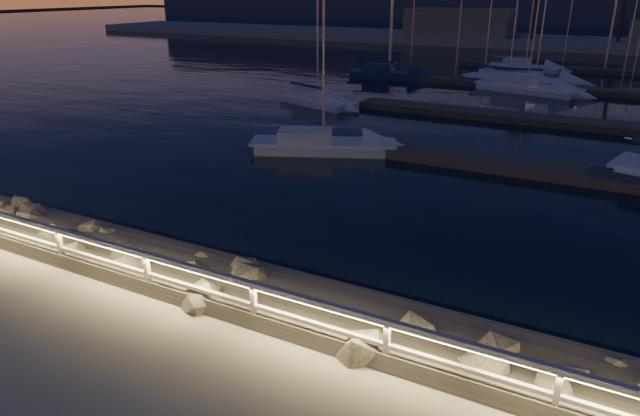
# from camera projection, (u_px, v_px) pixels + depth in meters

# --- Properties ---
(ground) EXTENTS (400.00, 400.00, 0.00)m
(ground) POSITION_uv_depth(u_px,v_px,m) (338.00, 353.00, 11.30)
(ground) COLOR gray
(ground) RESTS_ON ground
(harbor_water) EXTENTS (400.00, 440.00, 0.60)m
(harbor_water) POSITION_uv_depth(u_px,v_px,m) (551.00, 113.00, 37.26)
(harbor_water) COLOR black
(harbor_water) RESTS_ON ground
(guard_rail) EXTENTS (44.11, 0.12, 1.06)m
(guard_rail) POSITION_uv_depth(u_px,v_px,m) (336.00, 318.00, 11.05)
(guard_rail) COLOR silver
(guard_rail) RESTS_ON ground
(riprap) EXTENTS (33.58, 3.20, 1.46)m
(riprap) POSITION_uv_depth(u_px,v_px,m) (261.00, 300.00, 13.50)
(riprap) COLOR slate
(riprap) RESTS_ON ground
(floating_docks) EXTENTS (22.00, 36.00, 0.40)m
(floating_docks) POSITION_uv_depth(u_px,v_px,m) (555.00, 101.00, 38.11)
(floating_docks) COLOR #534D45
(floating_docks) RESTS_ON ground
(far_shore) EXTENTS (160.00, 14.00, 5.20)m
(far_shore) POSITION_uv_depth(u_px,v_px,m) (599.00, 41.00, 72.00)
(far_shore) COLOR gray
(far_shore) RESTS_ON ground
(sailboat_b) EXTENTS (7.01, 4.48, 11.66)m
(sailboat_b) POSITION_uv_depth(u_px,v_px,m) (319.00, 143.00, 27.14)
(sailboat_b) COLOR silver
(sailboat_b) RESTS_ON ground
(sailboat_e) EXTENTS (6.16, 3.56, 10.20)m
(sailboat_e) POSITION_uv_depth(u_px,v_px,m) (316.00, 99.00, 37.84)
(sailboat_e) COLOR silver
(sailboat_e) RESTS_ON ground
(sailboat_g) EXTENTS (8.00, 4.03, 13.08)m
(sailboat_g) POSITION_uv_depth(u_px,v_px,m) (525.00, 86.00, 42.45)
(sailboat_g) COLOR silver
(sailboat_g) RESTS_ON ground
(sailboat_i) EXTENTS (7.06, 2.71, 11.80)m
(sailboat_i) POSITION_uv_depth(u_px,v_px,m) (386.00, 73.00, 48.90)
(sailboat_i) COLOR navy
(sailboat_i) RESTS_ON ground
(sailboat_j) EXTENTS (7.34, 4.09, 12.06)m
(sailboat_j) POSITION_uv_depth(u_px,v_px,m) (533.00, 81.00, 45.10)
(sailboat_j) COLOR silver
(sailboat_j) RESTS_ON ground
(sailboat_k) EXTENTS (7.60, 3.85, 12.42)m
(sailboat_k) POSITION_uv_depth(u_px,v_px,m) (506.00, 79.00, 46.12)
(sailboat_k) COLOR silver
(sailboat_k) RESTS_ON ground
(sailboat_n) EXTENTS (6.54, 2.12, 11.04)m
(sailboat_n) POSITION_uv_depth(u_px,v_px,m) (523.00, 66.00, 53.32)
(sailboat_n) COLOR silver
(sailboat_n) RESTS_ON ground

